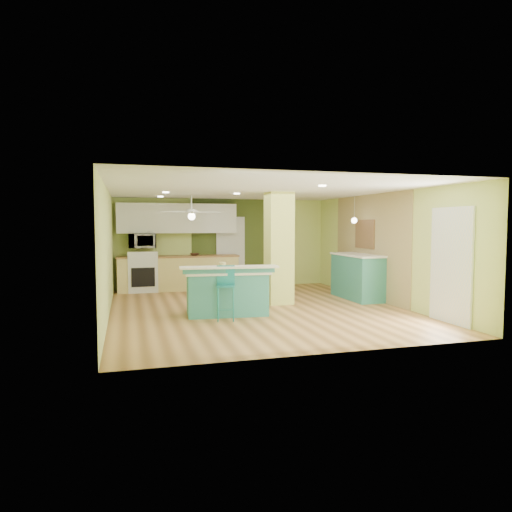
{
  "coord_description": "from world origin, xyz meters",
  "views": [
    {
      "loc": [
        -2.64,
        -9.2,
        1.79
      ],
      "look_at": [
        0.09,
        0.4,
        1.09
      ],
      "focal_mm": 32.0,
      "sensor_mm": 36.0,
      "label": 1
    }
  ],
  "objects_px": {
    "bar_stool": "(226,284)",
    "side_counter": "(358,276)",
    "fruit_bowl": "(195,254)",
    "canister": "(222,267)",
    "peninsula": "(227,291)"
  },
  "relations": [
    {
      "from": "bar_stool",
      "to": "side_counter",
      "type": "relative_size",
      "value": 0.61
    },
    {
      "from": "fruit_bowl",
      "to": "canister",
      "type": "height_order",
      "value": "canister"
    },
    {
      "from": "bar_stool",
      "to": "fruit_bowl",
      "type": "height_order",
      "value": "bar_stool"
    },
    {
      "from": "peninsula",
      "to": "canister",
      "type": "xyz_separation_m",
      "value": [
        -0.09,
        0.02,
        0.49
      ]
    },
    {
      "from": "side_counter",
      "to": "fruit_bowl",
      "type": "relative_size",
      "value": 6.33
    },
    {
      "from": "side_counter",
      "to": "canister",
      "type": "distance_m",
      "value": 3.71
    },
    {
      "from": "bar_stool",
      "to": "fruit_bowl",
      "type": "relative_size",
      "value": 3.85
    },
    {
      "from": "peninsula",
      "to": "bar_stool",
      "type": "bearing_deg",
      "value": -100.05
    },
    {
      "from": "bar_stool",
      "to": "side_counter",
      "type": "distance_m",
      "value": 3.89
    },
    {
      "from": "peninsula",
      "to": "fruit_bowl",
      "type": "height_order",
      "value": "fruit_bowl"
    },
    {
      "from": "fruit_bowl",
      "to": "canister",
      "type": "bearing_deg",
      "value": -89.45
    },
    {
      "from": "side_counter",
      "to": "fruit_bowl",
      "type": "height_order",
      "value": "side_counter"
    },
    {
      "from": "peninsula",
      "to": "fruit_bowl",
      "type": "relative_size",
      "value": 7.16
    },
    {
      "from": "bar_stool",
      "to": "side_counter",
      "type": "bearing_deg",
      "value": 36.05
    },
    {
      "from": "side_counter",
      "to": "canister",
      "type": "bearing_deg",
      "value": -163.78
    }
  ]
}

